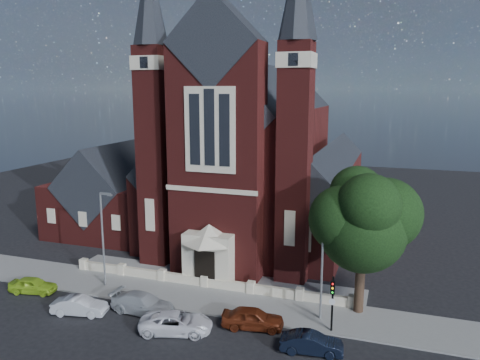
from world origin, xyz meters
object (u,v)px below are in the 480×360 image
(car_lime_van, at_px, (33,285))
(car_silver_a, at_px, (80,306))
(church, at_px, (261,162))
(car_silver_b, at_px, (143,304))
(car_dark_red, at_px, (253,318))
(street_lamp_right, at_px, (324,259))
(car_navy, at_px, (312,343))
(car_white_suv, at_px, (176,323))
(traffic_signal, at_px, (332,297))
(street_tree, at_px, (364,223))
(parish_hall, at_px, (116,197))
(street_lamp_left, at_px, (103,234))

(car_lime_van, xyz_separation_m, car_silver_a, (5.97, -1.90, 0.01))
(church, relative_size, car_silver_b, 6.98)
(car_silver_b, xyz_separation_m, car_dark_red, (8.33, 0.44, 0.01))
(street_lamp_right, height_order, car_lime_van, street_lamp_right)
(car_navy, bearing_deg, car_white_suv, 85.68)
(car_dark_red, bearing_deg, traffic_signal, -87.90)
(traffic_signal, relative_size, car_silver_b, 0.80)
(car_silver_b, xyz_separation_m, car_white_suv, (3.57, -1.77, -0.04))
(car_silver_b, height_order, car_white_suv, car_silver_b)
(street_tree, relative_size, car_dark_red, 2.48)
(car_silver_a, height_order, car_dark_red, car_dark_red)
(parish_hall, xyz_separation_m, car_dark_red, (21.76, -16.69, -3.28))
(parish_hall, bearing_deg, car_lime_van, -79.41)
(car_silver_a, height_order, car_white_suv, car_white_suv)
(car_white_suv, height_order, car_navy, car_white_suv)
(church, height_order, street_tree, church)
(car_silver_a, bearing_deg, street_lamp_right, -85.95)
(car_silver_a, bearing_deg, church, -27.97)
(parish_hall, xyz_separation_m, street_lamp_left, (8.09, -14.00, 0.59))
(street_lamp_right, distance_m, traffic_signal, 2.71)
(traffic_signal, distance_m, car_navy, 3.58)
(parish_hall, distance_m, car_silver_b, 22.01)
(car_silver_b, bearing_deg, traffic_signal, -79.35)
(parish_hall, height_order, street_lamp_left, parish_hall)
(street_lamp_right, bearing_deg, car_white_suv, -151.69)
(parish_hall, bearing_deg, car_white_suv, -48.02)
(church, bearing_deg, car_silver_b, -96.65)
(church, height_order, car_silver_a, church)
(street_lamp_right, xyz_separation_m, car_silver_b, (-12.66, -3.13, -3.87))
(car_silver_a, bearing_deg, street_tree, -83.29)
(street_lamp_left, xyz_separation_m, car_lime_van, (-4.92, -2.93, -3.95))
(car_navy, bearing_deg, street_lamp_right, -6.02)
(parish_hall, xyz_separation_m, street_lamp_right, (26.09, -14.00, 0.59))
(car_white_suv, bearing_deg, car_silver_a, 74.15)
(street_lamp_left, distance_m, traffic_signal, 19.08)
(car_dark_red, bearing_deg, church, 5.03)
(street_tree, bearing_deg, church, 126.17)
(church, distance_m, parish_hall, 17.26)
(traffic_signal, distance_m, car_silver_b, 13.79)
(car_lime_van, height_order, car_silver_b, car_silver_b)
(street_lamp_right, height_order, traffic_signal, street_lamp_right)
(car_silver_b, bearing_deg, street_lamp_left, 63.72)
(car_silver_b, bearing_deg, car_silver_a, 115.78)
(car_white_suv, xyz_separation_m, car_navy, (9.17, 0.43, -0.04))
(car_white_suv, bearing_deg, church, -12.99)
(church, bearing_deg, traffic_signal, -61.80)
(parish_hall, height_order, car_navy, parish_hall)
(traffic_signal, bearing_deg, car_navy, -106.07)
(car_lime_van, bearing_deg, car_navy, -104.39)
(car_navy, bearing_deg, car_silver_a, 84.23)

